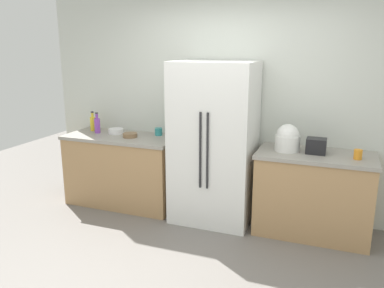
# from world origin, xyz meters

# --- Properties ---
(ground_plane) EXTENTS (9.84, 9.84, 0.00)m
(ground_plane) POSITION_xyz_m (0.00, 0.00, 0.00)
(ground_plane) COLOR slate
(kitchen_back_panel) EXTENTS (4.92, 0.10, 2.86)m
(kitchen_back_panel) POSITION_xyz_m (0.00, 1.72, 1.43)
(kitchen_back_panel) COLOR silver
(kitchen_back_panel) RESTS_ON ground_plane
(counter_left) EXTENTS (1.43, 0.66, 0.90)m
(counter_left) POSITION_xyz_m (-1.35, 1.35, 0.45)
(counter_left) COLOR tan
(counter_left) RESTS_ON ground_plane
(counter_right) EXTENTS (1.21, 0.66, 0.90)m
(counter_right) POSITION_xyz_m (0.98, 1.35, 0.45)
(counter_right) COLOR tan
(counter_right) RESTS_ON ground_plane
(refrigerator) EXTENTS (0.91, 0.70, 1.83)m
(refrigerator) POSITION_xyz_m (-0.13, 1.31, 0.92)
(refrigerator) COLOR white
(refrigerator) RESTS_ON ground_plane
(toaster) EXTENTS (0.20, 0.17, 0.16)m
(toaster) POSITION_xyz_m (0.97, 1.35, 0.98)
(toaster) COLOR black
(toaster) RESTS_ON counter_right
(rice_cooker) EXTENTS (0.27, 0.27, 0.29)m
(rice_cooker) POSITION_xyz_m (0.67, 1.36, 1.03)
(rice_cooker) COLOR white
(rice_cooker) RESTS_ON counter_right
(bottle_a) EXTENTS (0.07, 0.07, 0.26)m
(bottle_a) POSITION_xyz_m (-1.86, 1.47, 1.00)
(bottle_a) COLOR yellow
(bottle_a) RESTS_ON counter_left
(bottle_b) EXTENTS (0.07, 0.07, 0.27)m
(bottle_b) POSITION_xyz_m (-1.73, 1.37, 1.00)
(bottle_b) COLOR purple
(bottle_b) RESTS_ON counter_left
(cup_a) EXTENTS (0.09, 0.09, 0.09)m
(cup_a) POSITION_xyz_m (-0.93, 1.53, 0.94)
(cup_a) COLOR teal
(cup_a) RESTS_ON counter_left
(cup_b) EXTENTS (0.08, 0.08, 0.10)m
(cup_b) POSITION_xyz_m (1.38, 1.27, 0.95)
(cup_b) COLOR orange
(cup_b) RESTS_ON counter_right
(bowl_a) EXTENTS (0.18, 0.18, 0.05)m
(bowl_a) POSITION_xyz_m (-1.21, 1.31, 0.92)
(bowl_a) COLOR brown
(bowl_a) RESTS_ON counter_left
(bowl_b) EXTENTS (0.19, 0.19, 0.06)m
(bowl_b) POSITION_xyz_m (-1.49, 1.43, 0.93)
(bowl_b) COLOR white
(bowl_b) RESTS_ON counter_left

